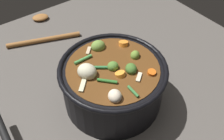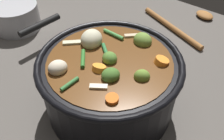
# 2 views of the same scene
# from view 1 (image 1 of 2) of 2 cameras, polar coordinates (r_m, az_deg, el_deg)

# --- Properties ---
(ground_plane) EXTENTS (1.10, 1.10, 0.00)m
(ground_plane) POSITION_cam_1_polar(r_m,az_deg,el_deg) (0.75, 0.17, -6.35)
(ground_plane) COLOR #514C47
(cooking_pot) EXTENTS (0.29, 0.29, 0.16)m
(cooking_pot) POSITION_cam_1_polar(r_m,az_deg,el_deg) (0.70, 0.16, -2.83)
(cooking_pot) COLOR black
(cooking_pot) RESTS_ON ground_plane
(wooden_spoon) EXTENTS (0.25, 0.22, 0.02)m
(wooden_spoon) POSITION_cam_1_polar(r_m,az_deg,el_deg) (1.01, -15.14, 8.58)
(wooden_spoon) COLOR #98602F
(wooden_spoon) RESTS_ON ground_plane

